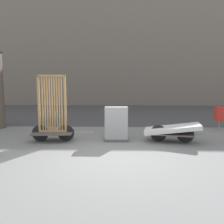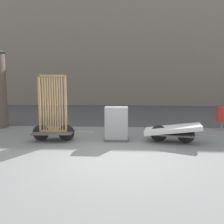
% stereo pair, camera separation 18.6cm
% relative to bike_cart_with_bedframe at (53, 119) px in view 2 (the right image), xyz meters
% --- Properties ---
extents(ground_plane, '(60.00, 60.00, 0.00)m').
position_rel_bike_cart_with_bedframe_xyz_m(ground_plane, '(1.96, -1.63, -0.75)').
color(ground_plane, slate).
extents(road_strip, '(56.00, 10.01, 0.01)m').
position_rel_bike_cart_with_bedframe_xyz_m(road_strip, '(1.96, 7.53, -0.74)').
color(road_strip, '#424244').
rests_on(road_strip, ground_plane).
extents(building_facade, '(48.00, 4.00, 10.46)m').
position_rel_bike_cart_with_bedframe_xyz_m(building_facade, '(1.96, 14.53, 4.48)').
color(building_facade, slate).
rests_on(building_facade, ground_plane).
extents(bike_cart_with_bedframe, '(2.05, 0.86, 2.20)m').
position_rel_bike_cart_with_bedframe_xyz_m(bike_cart_with_bedframe, '(0.00, 0.00, 0.00)').
color(bike_cart_with_bedframe, '#4C4742').
rests_on(bike_cart_with_bedframe, ground_plane).
extents(bike_cart_with_mattress, '(2.28, 1.14, 0.64)m').
position_rel_bike_cart_with_bedframe_xyz_m(bike_cart_with_mattress, '(3.93, -0.00, -0.34)').
color(bike_cart_with_mattress, '#4C4742').
rests_on(bike_cart_with_mattress, ground_plane).
extents(utility_cabinet, '(0.82, 0.43, 1.15)m').
position_rel_bike_cart_with_bedframe_xyz_m(utility_cabinet, '(2.10, 0.11, -0.22)').
color(utility_cabinet, '#4C4C4C').
rests_on(utility_cabinet, ground_plane).
extents(trash_bin, '(0.44, 0.44, 0.95)m').
position_rel_bike_cart_with_bedframe_xyz_m(trash_bin, '(6.45, 2.17, -0.09)').
color(trash_bin, gray).
rests_on(trash_bin, ground_plane).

